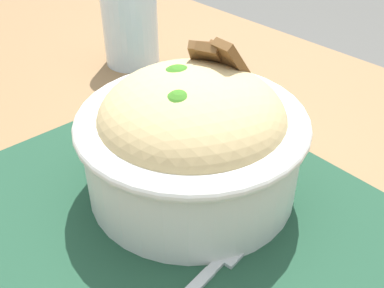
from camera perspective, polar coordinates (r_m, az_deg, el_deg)
The scene contains 5 objects.
table at distance 0.47m, azimuth -2.90°, elevation -14.32°, with size 1.37×0.84×0.70m.
placemat at distance 0.42m, azimuth -1.72°, elevation -7.92°, with size 0.38×0.32×0.00m, color #1E422D.
bowl at distance 0.41m, azimuth -0.00°, elevation 1.03°, with size 0.21×0.21×0.14m.
fork at distance 0.37m, azimuth 2.79°, elevation -15.07°, with size 0.03×0.13×0.00m.
drinking_glass at distance 0.67m, azimuth -7.65°, elevation 14.09°, with size 0.08×0.08×0.12m.
Camera 1 is at (0.23, -0.19, 1.00)m, focal length 42.84 mm.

